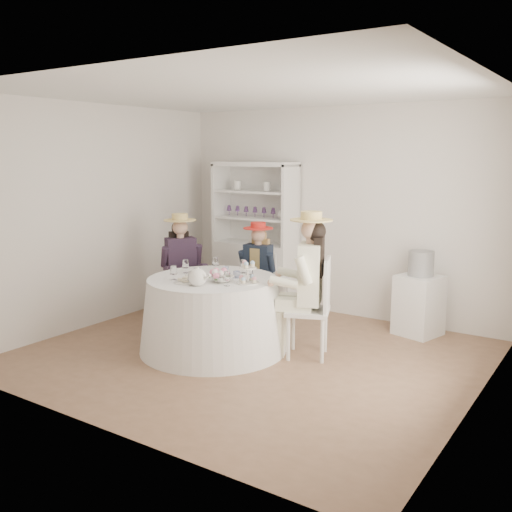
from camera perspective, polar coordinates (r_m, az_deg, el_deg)
The scene contains 23 objects.
ground at distance 6.12m, azimuth -0.52°, elevation -9.86°, with size 4.50×4.50×0.00m, color brown.
ceiling at distance 5.78m, azimuth -0.57°, elevation 16.16°, with size 4.50×4.50×0.00m, color white.
wall_back at distance 7.53m, azimuth 8.04°, elevation 4.37°, with size 4.50×4.50×0.00m, color white.
wall_front at distance 4.31m, azimuth -15.61°, elevation -0.17°, with size 4.50×4.50×0.00m, color white.
wall_left at distance 7.29m, azimuth -15.39°, elevation 3.93°, with size 4.50×4.50×0.00m, color white.
wall_right at distance 4.92m, azimuth 21.72°, elevation 0.72°, with size 4.50×4.50×0.00m, color white.
tea_table at distance 6.19m, azimuth -4.33°, elevation -5.83°, with size 1.58×1.58×0.80m.
hutch at distance 7.96m, azimuth -0.02°, elevation 0.12°, with size 1.31×0.77×1.99m.
side_table at distance 6.96m, azimuth 15.97°, elevation -4.75°, with size 0.45×0.45×0.70m, color silver.
hatbox at distance 6.85m, azimuth 16.18°, elevation -0.72°, with size 0.29×0.29×0.29m, color black.
guest_left at distance 7.03m, azimuth -7.46°, elevation -0.71°, with size 0.59×0.56×1.39m.
guest_mid at distance 6.96m, azimuth 0.15°, elevation -1.18°, with size 0.47×0.49×1.28m.
guest_right at distance 5.88m, azimuth 5.20°, elevation -2.00°, with size 0.63×0.58×1.53m.
spare_chair at distance 7.46m, azimuth 0.91°, elevation -1.69°, with size 0.59×0.59×1.05m.
teacup_a at distance 6.32m, azimuth -5.89°, elevation -1.49°, with size 0.08×0.08×0.06m, color white.
teacup_b at distance 6.29m, azimuth -3.04°, elevation -1.46°, with size 0.07×0.07×0.07m, color white.
teacup_c at distance 6.07m, azimuth -1.93°, elevation -1.91°, with size 0.08×0.08×0.06m, color white.
flower_bowl at distance 5.89m, azimuth -3.44°, elevation -2.33°, with size 0.23×0.23×0.06m, color white.
flower_arrangement at distance 5.88m, azimuth -3.65°, elevation -1.79°, with size 0.18×0.17×0.07m.
table_teapot at distance 5.74m, azimuth -5.86°, elevation -2.13°, with size 0.26×0.19×0.20m.
sandwich_plate at distance 5.90m, azimuth -7.08°, elevation -2.51°, with size 0.24×0.24×0.05m.
cupcake_stand at distance 5.81m, azimuth -0.83°, elevation -1.94°, with size 0.24×0.24×0.22m.
stemware_set at distance 6.07m, azimuth -4.38°, elevation -1.51°, with size 0.87×0.87×0.15m.
Camera 1 is at (3.22, -4.76, 2.09)m, focal length 40.00 mm.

